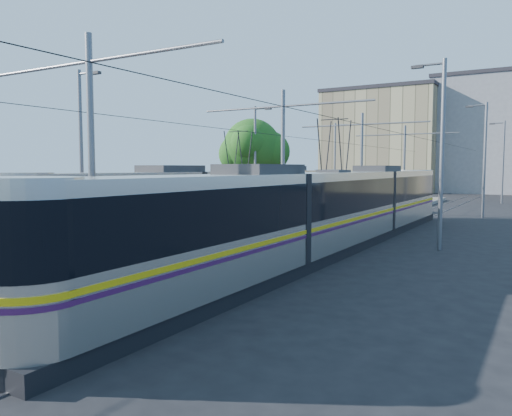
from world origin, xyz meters
The scene contains 14 objects.
ground centered at (0.00, 0.00, 0.00)m, with size 160.00×160.00×0.00m, color black.
platform centered at (0.00, 17.00, 0.15)m, with size 4.00×50.00×0.30m, color gray.
tactile_strip_left centered at (-1.45, 17.00, 0.30)m, with size 0.70×50.00×0.01m, color gray.
tactile_strip_right centered at (1.45, 17.00, 0.30)m, with size 0.70×50.00×0.01m, color gray.
rails centered at (0.00, 17.00, 0.02)m, with size 8.71×70.00×0.03m.
track_arrow centered at (-3.60, -3.00, 0.01)m, with size 1.20×5.00×0.01m, color silver.
tram_left centered at (-3.60, 9.55, 1.71)m, with size 2.43×28.81×5.50m.
tram_right centered at (3.60, 5.69, 1.86)m, with size 2.43×30.93×5.50m.
catenary centered at (0.00, 14.15, 4.52)m, with size 9.20×70.00×7.00m.
street_lamps centered at (0.00, 21.00, 4.18)m, with size 15.18×38.22×8.00m.
shelter centered at (0.68, 14.29, 1.46)m, with size 0.91×1.15×2.22m.
tree centered at (-8.56, 20.02, 4.96)m, with size 5.04×4.66×7.33m.
building_left centered at (-10.00, 60.00, 7.45)m, with size 16.32×12.24×14.88m.
building_centre centered at (6.00, 64.00, 8.07)m, with size 18.36×14.28×16.13m.
Camera 1 is at (11.41, -14.04, 3.50)m, focal length 35.00 mm.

